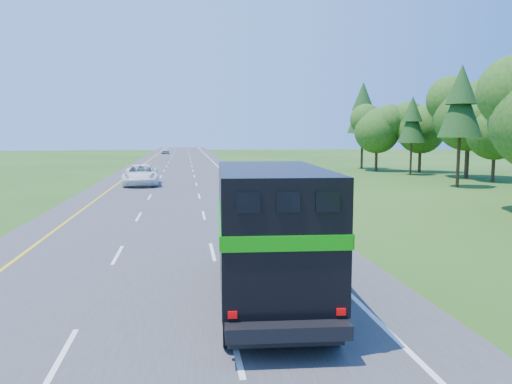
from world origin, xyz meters
TOP-DOWN VIEW (x-y plane):
  - road at (0.00, 50.00)m, footprint 15.00×260.00m
  - lane_markings at (0.00, 50.00)m, footprint 11.15×260.00m
  - horse_truck at (3.05, 13.94)m, footprint 3.16×8.67m
  - white_suv at (-3.19, 47.07)m, footprint 3.45×6.85m
  - far_car at (-3.74, 120.82)m, footprint 1.95×4.47m

SIDE VIEW (x-z plane):
  - road at x=0.00m, z-range 0.00..0.04m
  - lane_markings at x=0.00m, z-range 0.04..0.05m
  - far_car at x=-3.74m, z-range 0.04..1.54m
  - white_suv at x=-3.19m, z-range 0.04..1.90m
  - horse_truck at x=3.05m, z-range 0.17..3.95m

